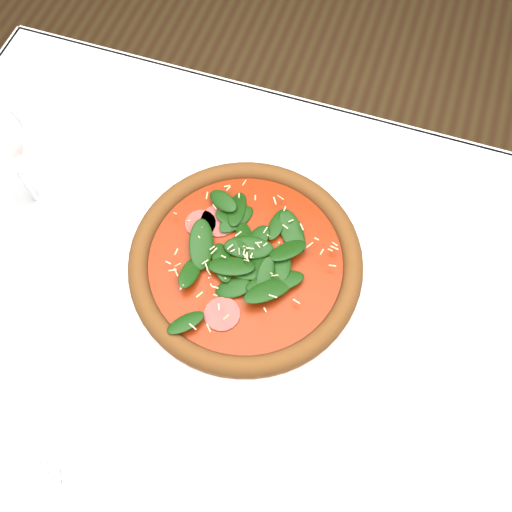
% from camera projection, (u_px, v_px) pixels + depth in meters
% --- Properties ---
extents(ground, '(6.00, 6.00, 0.00)m').
position_uv_depth(ground, '(256.00, 412.00, 1.49)').
color(ground, brown).
rests_on(ground, ground).
extents(dining_table, '(1.21, 0.81, 0.75)m').
position_uv_depth(dining_table, '(256.00, 336.00, 0.91)').
color(dining_table, white).
rests_on(dining_table, ground).
extents(plate, '(0.39, 0.39, 0.02)m').
position_uv_depth(plate, '(246.00, 267.00, 0.84)').
color(plate, white).
rests_on(plate, dining_table).
extents(pizza, '(0.38, 0.38, 0.04)m').
position_uv_depth(pizza, '(246.00, 260.00, 0.82)').
color(pizza, '#9C5525').
rests_on(pizza, plate).
extents(wine_glass, '(0.09, 0.09, 0.21)m').
position_uv_depth(wine_glass, '(0.00, 144.00, 0.77)').
color(wine_glass, silver).
rests_on(wine_glass, dining_table).
extents(fork, '(0.11, 0.16, 0.00)m').
position_uv_depth(fork, '(55.00, 504.00, 0.70)').
color(fork, silver).
rests_on(fork, napkin).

